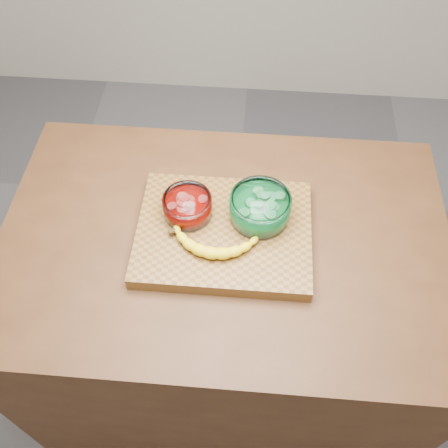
{
  "coord_description": "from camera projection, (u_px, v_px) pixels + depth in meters",
  "views": [
    {
      "loc": [
        0.06,
        -0.75,
        1.98
      ],
      "look_at": [
        0.0,
        0.0,
        0.96
      ],
      "focal_mm": 40.0,
      "sensor_mm": 36.0,
      "label": 1
    }
  ],
  "objects": [
    {
      "name": "banana",
      "position": [
        214.0,
        242.0,
        1.24
      ],
      "size": [
        0.25,
        0.12,
        0.04
      ],
      "primitive_type": null,
      "color": "yellow",
      "rests_on": "cutting_board"
    },
    {
      "name": "counter",
      "position": [
        224.0,
        313.0,
        1.68
      ],
      "size": [
        1.2,
        0.8,
        0.9
      ],
      "primitive_type": "cube",
      "color": "#4A2B16",
      "rests_on": "ground"
    },
    {
      "name": "cutting_board",
      "position": [
        224.0,
        233.0,
        1.3
      ],
      "size": [
        0.45,
        0.35,
        0.04
      ],
      "primitive_type": "cube",
      "color": "brown",
      "rests_on": "counter"
    },
    {
      "name": "ground",
      "position": [
        224.0,
        363.0,
        2.04
      ],
      "size": [
        3.5,
        3.5,
        0.0
      ],
      "primitive_type": "plane",
      "color": "#5B5B5F",
      "rests_on": "ground"
    },
    {
      "name": "bowl_red",
      "position": [
        188.0,
        206.0,
        1.29
      ],
      "size": [
        0.13,
        0.13,
        0.06
      ],
      "color": "white",
      "rests_on": "cutting_board"
    },
    {
      "name": "bowl_green",
      "position": [
        260.0,
        208.0,
        1.28
      ],
      "size": [
        0.16,
        0.16,
        0.07
      ],
      "color": "white",
      "rests_on": "cutting_board"
    }
  ]
}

